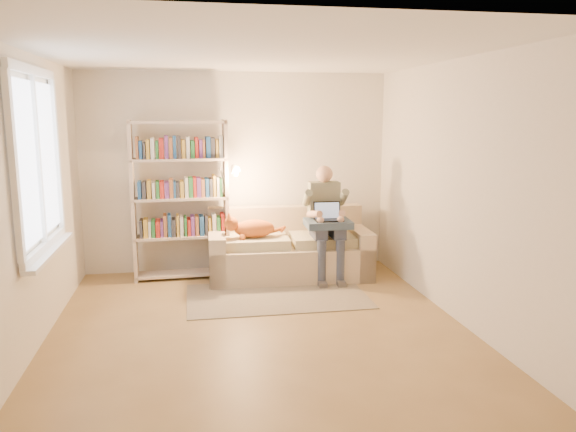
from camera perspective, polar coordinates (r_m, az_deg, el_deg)
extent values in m
plane|color=olive|center=(5.59, -2.93, -11.33)|extent=(4.50, 4.50, 0.00)
cube|color=white|center=(5.23, -3.20, 16.21)|extent=(4.00, 4.50, 0.02)
cube|color=silver|center=(5.39, -24.66, 1.25)|extent=(0.02, 4.50, 2.60)
cube|color=silver|center=(5.85, 16.81, 2.38)|extent=(0.02, 4.50, 2.60)
cube|color=silver|center=(7.48, -5.20, 4.42)|extent=(4.00, 0.02, 2.60)
cube|color=silver|center=(3.08, 2.15, -4.03)|extent=(4.00, 0.02, 2.60)
plane|color=white|center=(5.54, -24.12, 5.16)|extent=(0.00, 1.50, 1.50)
cube|color=white|center=(5.54, -24.63, 13.32)|extent=(0.05, 1.50, 0.08)
cube|color=white|center=(5.65, -23.44, -2.83)|extent=(0.05, 1.50, 0.08)
cube|color=white|center=(5.54, -24.02, 5.16)|extent=(0.04, 0.05, 1.50)
cube|color=white|center=(5.65, -23.00, -3.32)|extent=(0.12, 1.52, 0.04)
cube|color=#C2AC89|center=(7.21, 0.12, -4.53)|extent=(2.06, 0.99, 0.43)
cube|color=#C2AC89|center=(7.46, -0.27, -0.63)|extent=(2.04, 0.28, 0.44)
cube|color=#C2AC89|center=(7.12, -7.20, -4.05)|extent=(0.24, 0.92, 0.61)
cube|color=#C2AC89|center=(7.37, 7.18, -3.56)|extent=(0.24, 0.92, 0.61)
cube|color=#C2B98D|center=(7.05, -3.51, -2.61)|extent=(0.88, 0.64, 0.12)
cube|color=#C2B98D|center=(7.18, 3.80, -2.38)|extent=(0.88, 0.64, 0.12)
cube|color=slate|center=(7.16, 3.66, 1.38)|extent=(0.39, 0.23, 0.53)
sphere|color=tan|center=(7.10, 3.72, 4.27)|extent=(0.21, 0.21, 0.21)
cube|color=#373D4D|center=(6.96, 3.11, -1.53)|extent=(0.17, 0.44, 0.16)
cube|color=#373D4D|center=(7.00, 4.96, -1.48)|extent=(0.17, 0.44, 0.16)
cylinder|color=#373D4D|center=(6.84, 3.43, -4.78)|extent=(0.11, 0.11, 0.57)
cylinder|color=#373D4D|center=(6.89, 5.31, -4.69)|extent=(0.11, 0.11, 0.57)
ellipsoid|color=orange|center=(6.98, -3.50, -1.29)|extent=(0.51, 0.28, 0.23)
sphere|color=orange|center=(6.91, -5.86, -0.80)|extent=(0.18, 0.18, 0.18)
cylinder|color=orange|center=(7.07, -1.38, -1.49)|extent=(0.25, 0.06, 0.07)
cube|color=#2D3D4F|center=(6.94, 3.94, -0.76)|extent=(0.57, 0.47, 0.09)
cube|color=black|center=(6.89, 4.01, -0.39)|extent=(0.34, 0.25, 0.02)
cube|color=black|center=(6.98, 3.83, 0.59)|extent=(0.34, 0.09, 0.22)
plane|color=#8CA5CC|center=(6.98, 3.83, 0.59)|extent=(0.31, 0.10, 0.29)
cube|color=beige|center=(7.15, -15.46, 1.39)|extent=(0.05, 0.30, 2.00)
cube|color=beige|center=(7.17, -6.31, 1.73)|extent=(0.05, 0.30, 2.00)
cube|color=beige|center=(7.34, -10.63, -5.74)|extent=(1.20, 0.34, 0.03)
cube|color=beige|center=(7.22, -10.76, -2.03)|extent=(1.20, 0.34, 0.03)
cube|color=beige|center=(7.14, -10.89, 1.78)|extent=(1.20, 0.34, 0.03)
cube|color=beige|center=(7.08, -11.02, 5.67)|extent=(1.20, 0.34, 0.03)
cube|color=beige|center=(7.06, -11.15, 9.33)|extent=(1.20, 0.34, 0.03)
cube|color=silver|center=(7.20, -10.79, -0.98)|extent=(1.02, 0.27, 0.24)
cube|color=#267233|center=(7.12, -10.93, 2.85)|extent=(1.02, 0.27, 0.24)
cube|color=#B2261E|center=(7.07, -11.06, 6.75)|extent=(1.02, 0.27, 0.24)
cylinder|color=white|center=(7.16, -7.01, 2.22)|extent=(0.11, 0.11, 0.04)
cone|color=white|center=(7.01, -5.56, 4.56)|extent=(0.13, 0.16, 0.17)
cube|color=gray|center=(6.49, -1.13, -8.15)|extent=(2.04, 1.21, 0.01)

